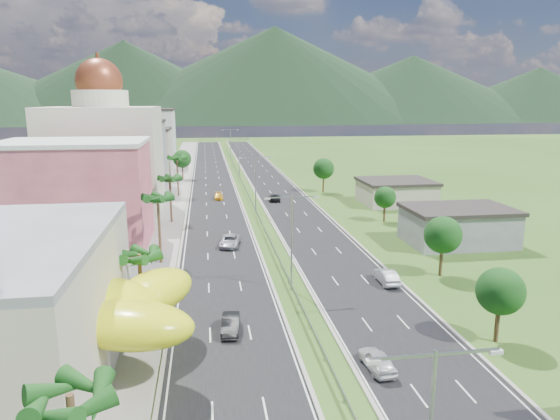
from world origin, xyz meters
name	(u,v)px	position (x,y,z in m)	size (l,w,h in m)	color
ground	(309,329)	(0.00, 0.00, 0.00)	(500.00, 500.00, 0.00)	#2D5119
road_left	(213,181)	(-7.50, 90.00, 0.02)	(11.00, 260.00, 0.04)	black
road_right	(268,180)	(7.50, 90.00, 0.02)	(11.00, 260.00, 0.04)	black
sidewalk_left	(176,182)	(-17.00, 90.00, 0.06)	(7.00, 260.00, 0.12)	gray
median_guardrail	(246,190)	(0.00, 71.99, 0.62)	(0.10, 216.06, 0.76)	gray
streetlight_median_b	(292,233)	(0.00, 10.00, 6.75)	(6.04, 0.25, 11.00)	gray
streetlight_median_c	(255,178)	(0.00, 50.00, 6.75)	(6.04, 0.25, 11.00)	gray
streetlight_median_d	(239,154)	(0.00, 95.00, 6.75)	(6.04, 0.25, 11.00)	gray
streetlight_median_e	(230,141)	(0.00, 140.00, 6.75)	(6.04, 0.25, 11.00)	gray
lime_canopy	(73,309)	(-20.00, -4.00, 4.99)	(18.00, 15.00, 7.40)	yellow
pink_shophouse	(76,196)	(-28.00, 32.00, 7.50)	(20.00, 15.00, 15.00)	#B94C5D
domed_building	(105,154)	(-28.00, 55.00, 11.35)	(20.00, 20.00, 28.70)	beige
midrise_grey	(130,157)	(-27.00, 80.00, 8.00)	(16.00, 15.00, 16.00)	slate
midrise_beige	(142,154)	(-27.00, 102.00, 6.50)	(16.00, 15.00, 13.00)	#BEAF9C
midrise_white	(150,139)	(-27.00, 125.00, 9.00)	(16.00, 15.00, 18.00)	silver
shed_near	(458,227)	(28.00, 25.00, 2.50)	(15.00, 10.00, 5.00)	slate
shed_far	(396,193)	(30.00, 55.00, 2.20)	(14.00, 12.00, 4.40)	#BEAF9C
palm_tree_a	(70,404)	(-15.50, -22.00, 8.02)	(3.60, 3.60, 9.10)	#47301C
palm_tree_b	(139,259)	(-15.50, 2.00, 7.06)	(3.60, 3.60, 8.10)	#47301C
palm_tree_c	(158,201)	(-15.50, 22.00, 8.50)	(3.60, 3.60, 9.60)	#47301C
palm_tree_d	(170,180)	(-15.50, 45.00, 7.54)	(3.60, 3.60, 8.60)	#47301C
palm_tree_e	(177,159)	(-15.50, 70.00, 8.31)	(3.60, 3.60, 9.40)	#47301C
leafy_tree_lfar	(182,159)	(-15.50, 95.00, 5.58)	(4.90, 4.90, 8.05)	#47301C
leafy_tree_ra	(500,291)	(16.00, -5.00, 4.78)	(4.20, 4.20, 6.90)	#47301C
leafy_tree_rb	(443,235)	(19.00, 12.00, 5.18)	(4.55, 4.55, 7.47)	#47301C
leafy_tree_rc	(385,197)	(22.00, 40.00, 4.37)	(3.85, 3.85, 6.33)	#47301C
leafy_tree_rd	(324,169)	(18.00, 70.00, 5.58)	(4.90, 4.90, 8.05)	#47301C
mountain_ridge	(275,122)	(60.00, 450.00, 0.00)	(860.00, 140.00, 90.00)	black
car_dark_left	(231,324)	(-7.42, 0.41, 0.79)	(1.60, 4.58, 1.51)	black
car_silver_mid_left	(230,241)	(-6.05, 28.55, 0.84)	(2.66, 5.77, 1.60)	#A5A8AD
car_yellow_far_left	(219,196)	(-6.63, 65.07, 0.69)	(1.83, 4.49, 1.30)	gold
car_white_near_right	(377,360)	(3.86, -7.97, 0.82)	(1.83, 4.55, 1.55)	silver
car_silver_right	(386,276)	(11.44, 10.47, 0.87)	(1.75, 5.02, 1.65)	#AEB2B6
car_dark_far_right	(275,198)	(5.22, 61.37, 0.74)	(2.32, 5.03, 1.40)	black
motorcycle	(179,311)	(-12.30, 4.34, 0.69)	(0.61, 2.02, 1.29)	black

